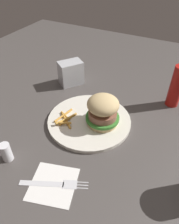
# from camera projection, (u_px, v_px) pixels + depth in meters

# --- Properties ---
(ground_plane) EXTENTS (1.60, 1.60, 0.00)m
(ground_plane) POSITION_uv_depth(u_px,v_px,m) (91.00, 120.00, 0.70)
(ground_plane) COLOR #47423F
(plate) EXTENTS (0.27, 0.27, 0.01)m
(plate) POSITION_uv_depth(u_px,v_px,m) (89.00, 120.00, 0.69)
(plate) COLOR silver
(plate) RESTS_ON ground_plane
(sandwich) EXTENTS (0.11, 0.11, 0.10)m
(sandwich) POSITION_uv_depth(u_px,v_px,m) (103.00, 110.00, 0.65)
(sandwich) COLOR tan
(sandwich) RESTS_ON plate
(fries_pile) EXTENTS (0.09, 0.07, 0.01)m
(fries_pile) POSITION_uv_depth(u_px,v_px,m) (65.00, 119.00, 0.68)
(fries_pile) COLOR gold
(fries_pile) RESTS_ON plate
(napkin) EXTENTS (0.14, 0.14, 0.00)m
(napkin) POSITION_uv_depth(u_px,v_px,m) (53.00, 184.00, 0.52)
(napkin) COLOR white
(napkin) RESTS_ON ground_plane
(fork) EXTENTS (0.09, 0.16, 0.00)m
(fork) POSITION_uv_depth(u_px,v_px,m) (54.00, 183.00, 0.52)
(fork) COLOR silver
(fork) RESTS_ON napkin
(napkin_dispenser) EXTENTS (0.11, 0.10, 0.09)m
(napkin_dispenser) POSITION_uv_depth(u_px,v_px,m) (71.00, 73.00, 0.85)
(napkin_dispenser) COLOR #B7BABF
(napkin_dispenser) RESTS_ON ground_plane
(ketchup_bottle) EXTENTS (0.04, 0.04, 0.15)m
(ketchup_bottle) POSITION_uv_depth(u_px,v_px,m) (176.00, 87.00, 0.72)
(ketchup_bottle) COLOR #B21914
(ketchup_bottle) RESTS_ON ground_plane
(salt_shaker) EXTENTS (0.03, 0.03, 0.06)m
(salt_shaker) POSITION_uv_depth(u_px,v_px,m) (6.00, 152.00, 0.56)
(salt_shaker) COLOR white
(salt_shaker) RESTS_ON ground_plane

